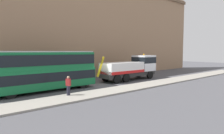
% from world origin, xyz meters
% --- Properties ---
extents(ground_plane, '(120.00, 120.00, 0.00)m').
position_xyz_m(ground_plane, '(0.00, 0.00, 0.00)').
color(ground_plane, '#4C4C51').
extents(near_kerb, '(60.00, 2.80, 0.15)m').
position_xyz_m(near_kerb, '(0.00, -4.20, 0.07)').
color(near_kerb, gray).
rests_on(near_kerb, ground_plane).
extents(building_facade, '(60.00, 1.50, 16.00)m').
position_xyz_m(building_facade, '(0.00, 6.58, 8.07)').
color(building_facade, '#9E7A5B').
rests_on(building_facade, ground_plane).
extents(recovery_tow_truck, '(10.16, 2.74, 3.67)m').
position_xyz_m(recovery_tow_truck, '(6.05, 0.28, 1.76)').
color(recovery_tow_truck, '#2D2D2D').
rests_on(recovery_tow_truck, ground_plane).
extents(double_decker_bus, '(11.07, 2.68, 4.06)m').
position_xyz_m(double_decker_bus, '(-6.56, 0.28, 2.23)').
color(double_decker_bus, '#146B38').
rests_on(double_decker_bus, ground_plane).
extents(pedestrian_onlooker, '(0.43, 0.48, 1.71)m').
position_xyz_m(pedestrian_onlooker, '(-5.78, -3.42, 0.99)').
color(pedestrian_onlooker, '#232333').
rests_on(pedestrian_onlooker, near_kerb).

